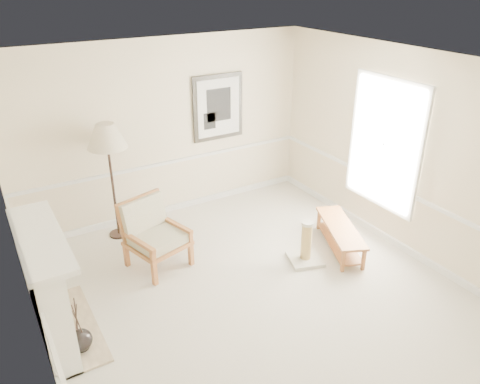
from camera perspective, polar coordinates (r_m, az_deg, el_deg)
name	(u,v)px	position (r m, az deg, el deg)	size (l,w,h in m)	color
ground	(256,296)	(6.17, 1.93, -12.59)	(5.50, 5.50, 0.00)	silver
room	(265,158)	(5.35, 3.03, 4.21)	(5.04, 5.54, 2.92)	beige
fireplace	(47,289)	(5.65, -22.45, -10.87)	(0.64, 1.64, 1.31)	white
floor_vase	(81,341)	(5.65, -18.81, -16.78)	(0.25, 0.25, 0.73)	black
armchair	(152,231)	(6.63, -10.68, -4.66)	(0.91, 0.94, 0.96)	#AD6237
floor_lamp	(107,139)	(7.01, -15.94, 6.21)	(0.73, 0.73, 1.83)	black
bench	(340,233)	(7.13, 12.10, -4.96)	(0.87, 1.34, 0.37)	#AD6237
scratching_post	(306,249)	(6.77, 8.02, -6.89)	(0.57, 0.57, 0.64)	white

